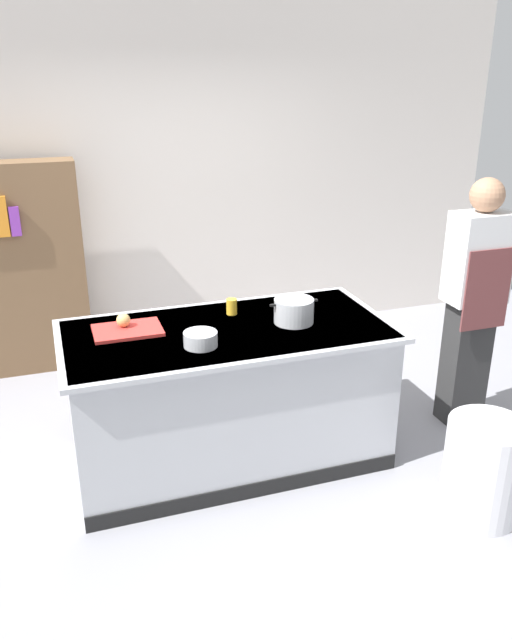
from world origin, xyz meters
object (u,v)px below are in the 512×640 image
(juice_cup, at_px, (232,307))
(stock_pot, at_px, (294,311))
(mixing_bowl, at_px, (201,339))
(onion, at_px, (123,320))
(bookshelf, at_px, (13,271))
(person_chef, at_px, (474,299))
(trash_bin, at_px, (483,469))

(juice_cup, bearing_deg, stock_pot, -38.89)
(stock_pot, distance_m, mixing_bowl, 0.65)
(onion, distance_m, mixing_bowl, 0.53)
(juice_cup, bearing_deg, bookshelf, 130.51)
(mixing_bowl, xyz_separation_m, person_chef, (1.91, 0.13, -0.03))
(stock_pot, height_order, trash_bin, stock_pot)
(mixing_bowl, relative_size, juice_cup, 1.92)
(trash_bin, bearing_deg, bookshelf, 131.10)
(juice_cup, distance_m, person_chef, 1.63)
(onion, distance_m, bookshelf, 1.74)
(trash_bin, bearing_deg, onion, 146.52)
(juice_cup, xyz_separation_m, person_chef, (1.60, -0.29, -0.04))
(mixing_bowl, relative_size, bookshelf, 0.11)
(onion, bearing_deg, stock_pot, -12.16)
(bookshelf, bearing_deg, mixing_bowl, -62.58)
(mixing_bowl, relative_size, trash_bin, 0.33)
(onion, xyz_separation_m, mixing_bowl, (0.38, -0.38, -0.02))
(stock_pot, bearing_deg, bookshelf, 132.26)
(juice_cup, xyz_separation_m, trash_bin, (1.08, -1.21, -0.66))
(stock_pot, height_order, person_chef, person_chef)
(juice_cup, relative_size, bookshelf, 0.06)
(stock_pot, relative_size, mixing_bowl, 1.61)
(stock_pot, relative_size, trash_bin, 0.54)
(stock_pot, bearing_deg, onion, 167.84)
(stock_pot, xyz_separation_m, mixing_bowl, (-0.63, -0.16, -0.03))
(mixing_bowl, distance_m, bookshelf, 2.24)
(mixing_bowl, bearing_deg, person_chef, 3.86)
(person_chef, bearing_deg, mixing_bowl, 86.00)
(person_chef, relative_size, bookshelf, 1.01)
(person_chef, distance_m, bookshelf, 3.48)
(onion, height_order, bookshelf, bookshelf)
(person_chef, xyz_separation_m, bookshelf, (-2.94, 1.86, -0.06))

